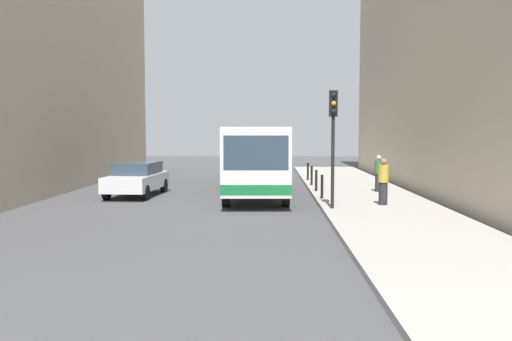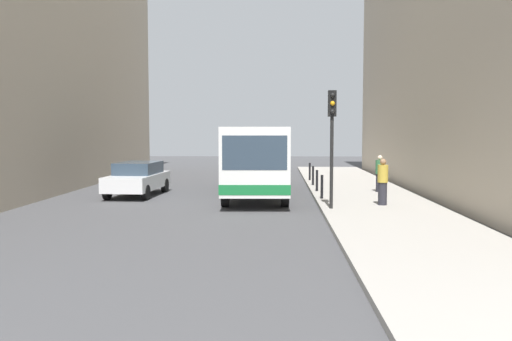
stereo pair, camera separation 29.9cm
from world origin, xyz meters
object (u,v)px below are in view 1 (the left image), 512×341
object	(u,v)px
bollard_near	(322,187)
bollard_mid	(316,180)
traffic_light	(333,127)
bollard_far	(312,176)
pedestrian_near_signal	(383,182)
bollard_farthest	(308,171)
pedestrian_mid_sidewalk	(379,174)
car_beside_bus	(137,178)
bus	(255,156)

from	to	relation	value
bollard_near	bollard_mid	world-z (taller)	same
traffic_light	bollard_far	world-z (taller)	traffic_light
traffic_light	bollard_far	size ratio (longest dim) A/B	4.32
traffic_light	bollard_near	xyz separation A→B (m)	(-0.10, 2.80, -2.38)
pedestrian_near_signal	bollard_farthest	bearing A→B (deg)	127.21
bollard_near	pedestrian_mid_sidewalk	size ratio (longest dim) A/B	0.58
bollard_near	pedestrian_near_signal	xyz separation A→B (m)	(2.06, -1.81, 0.37)
bollard_mid	pedestrian_near_signal	xyz separation A→B (m)	(2.06, -4.55, 0.37)
car_beside_bus	traffic_light	distance (m)	9.59
bus	bollard_farthest	world-z (taller)	bus
bollard_far	pedestrian_near_signal	world-z (taller)	pedestrian_near_signal
bus	bollard_far	world-z (taller)	bus
car_beside_bus	bollard_far	distance (m)	8.67
bus	bollard_near	xyz separation A→B (m)	(2.74, -2.66, -1.10)
bollard_mid	pedestrian_mid_sidewalk	world-z (taller)	pedestrian_mid_sidewalk
bollard_near	pedestrian_near_signal	distance (m)	2.77
traffic_light	bollard_farthest	distance (m)	11.27
pedestrian_mid_sidewalk	bus	bearing A→B (deg)	23.79
bus	bollard_far	bearing A→B (deg)	-135.92
bollard_near	bollard_far	bearing A→B (deg)	90.00
bus	pedestrian_near_signal	bearing A→B (deg)	135.36
bollard_mid	bollard_far	world-z (taller)	same
bus	bollard_mid	distance (m)	2.96
bus	bollard_far	distance (m)	4.08
bus	pedestrian_mid_sidewalk	bearing A→B (deg)	177.28
bollard_mid	bollard_far	xyz separation A→B (m)	(0.00, 2.74, 0.00)
bus	bollard_mid	size ratio (longest dim) A/B	11.67
bollard_far	pedestrian_mid_sidewalk	world-z (taller)	pedestrian_mid_sidewalk
bollard_near	pedestrian_mid_sidewalk	bearing A→B (deg)	42.82
car_beside_bus	pedestrian_near_signal	bearing A→B (deg)	162.82
car_beside_bus	bollard_farthest	world-z (taller)	car_beside_bus
bus	pedestrian_near_signal	distance (m)	6.60
pedestrian_near_signal	bollard_far	bearing A→B (deg)	131.38
car_beside_bus	traffic_light	world-z (taller)	traffic_light
bus	car_beside_bus	distance (m)	5.32
bus	traffic_light	world-z (taller)	traffic_light
bollard_far	bollard_farthest	bearing A→B (deg)	90.00
bollard_far	bollard_mid	bearing A→B (deg)	-90.00
pedestrian_mid_sidewalk	bollard_far	bearing A→B (deg)	-21.76
bus	pedestrian_mid_sidewalk	distance (m)	5.56
car_beside_bus	pedestrian_mid_sidewalk	world-z (taller)	pedestrian_mid_sidewalk
bollard_near	bollard_farthest	xyz separation A→B (m)	(0.00, 8.21, 0.00)
pedestrian_near_signal	pedestrian_mid_sidewalk	world-z (taller)	pedestrian_near_signal
traffic_light	bollard_farthest	bearing A→B (deg)	90.52
car_beside_bus	bollard_near	world-z (taller)	car_beside_bus
traffic_light	bollard_far	distance (m)	8.61
bus	bollard_mid	bearing A→B (deg)	179.99
bollard_near	traffic_light	bearing A→B (deg)	-87.95
traffic_light	pedestrian_mid_sidewalk	bearing A→B (deg)	63.59
bollard_farthest	pedestrian_near_signal	size ratio (longest dim) A/B	0.56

